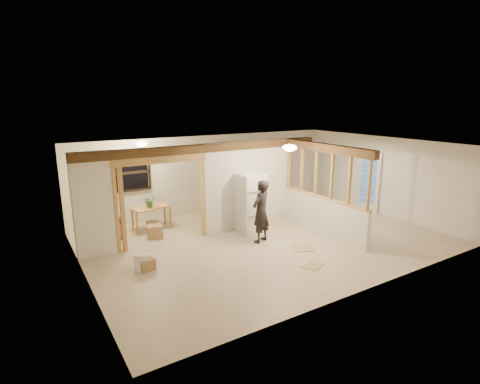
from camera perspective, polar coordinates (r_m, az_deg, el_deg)
floor at (r=10.08m, az=3.98°, el=-7.21°), size 9.00×6.50×0.01m
ceiling at (r=9.47m, az=4.23°, el=7.08°), size 9.00×6.50×0.01m
wall_back at (r=12.42m, az=-4.68°, el=2.84°), size 9.00×0.01×2.50m
wall_front at (r=7.42m, az=18.95°, el=-5.48°), size 9.00×0.01×2.50m
wall_left at (r=8.04m, az=-23.03°, el=-4.36°), size 0.01×6.50×2.50m
wall_right at (r=12.80m, az=20.72°, el=2.32°), size 0.01×6.50×2.50m
partition_left_stub at (r=9.25m, az=-21.48°, el=-1.92°), size 0.90×0.12×2.50m
partition_center at (r=10.77m, az=1.25°, el=1.18°), size 2.80×0.12×2.50m
doorway_frame at (r=9.69m, az=-11.80°, el=-1.47°), size 2.46×0.14×2.20m
header_beam_back at (r=9.98m, az=-4.55°, el=6.73°), size 7.00×0.18×0.22m
header_beam_right at (r=10.21m, az=12.91°, el=6.58°), size 0.18×3.30×0.22m
pony_wall at (r=10.60m, az=12.36°, el=-3.55°), size 0.12×3.20×1.00m
stud_partition at (r=10.32m, az=12.69°, el=2.61°), size 0.14×3.20×1.32m
window_back at (r=11.37m, az=-16.28°, el=2.84°), size 1.12×0.10×1.10m
french_door at (r=13.03m, az=19.03°, el=1.52°), size 0.12×0.86×2.00m
ceiling_dome_main at (r=9.26m, az=7.57°, el=6.72°), size 0.36×0.36×0.16m
ceiling_dome_util at (r=10.43m, az=-14.79°, el=7.17°), size 0.32×0.32×0.14m
hanging_bulb at (r=9.97m, az=-10.73°, el=5.36°), size 0.07×0.07×0.07m
refrigerator at (r=10.47m, az=1.59°, el=-1.63°), size 0.67×0.65×1.64m
woman at (r=9.65m, az=3.20°, el=-2.96°), size 0.71×0.59×1.65m
work_table at (r=11.03m, az=-13.33°, el=-3.82°), size 1.14×0.74×0.67m
potted_plant at (r=10.84m, az=-13.62°, el=-1.33°), size 0.40×0.37×0.36m
shop_vac at (r=10.54m, az=-18.11°, el=-5.31°), size 0.47×0.47×0.55m
bookshelf at (r=13.70m, az=5.78°, el=2.37°), size 0.90×0.30×1.80m
bucket at (r=8.55m, az=-14.85°, el=-10.24°), size 0.38×0.38×0.37m
box_util_a at (r=10.38m, az=-12.87°, el=-5.87°), size 0.46×0.42×0.34m
box_util_b at (r=10.98m, az=-13.15°, el=-5.01°), size 0.33×0.33×0.26m
box_front at (r=8.54m, az=-14.00°, el=-10.68°), size 0.35×0.30×0.25m
floor_panel_near at (r=9.60m, az=9.56°, el=-8.38°), size 0.66×0.66×0.02m
floor_panel_far at (r=8.69m, az=11.07°, el=-10.92°), size 0.54×0.49×0.01m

